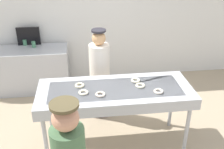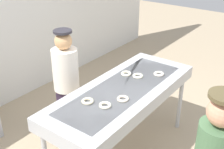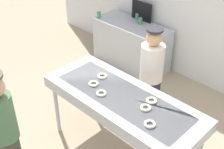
% 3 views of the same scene
% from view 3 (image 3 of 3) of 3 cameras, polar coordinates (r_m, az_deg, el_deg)
% --- Properties ---
extents(fryer_conveyor, '(2.12, 0.83, 0.98)m').
position_cam_3_polar(fryer_conveyor, '(3.80, 1.91, -5.10)').
color(fryer_conveyor, '#B7BABF').
rests_on(fryer_conveyor, ground).
extents(sugar_donut_0, '(0.14, 0.14, 0.03)m').
position_cam_3_polar(sugar_donut_0, '(4.09, -1.84, -0.28)').
color(sugar_donut_0, '#FDF0C4').
rests_on(sugar_donut_0, fryer_conveyor).
extents(sugar_donut_1, '(0.15, 0.15, 0.03)m').
position_cam_3_polar(sugar_donut_1, '(3.95, -3.47, -1.71)').
color(sugar_donut_1, white).
rests_on(sugar_donut_1, fryer_conveyor).
extents(sugar_donut_2, '(0.14, 0.14, 0.03)m').
position_cam_3_polar(sugar_donut_2, '(3.78, -2.03, -3.51)').
color(sugar_donut_2, '#F5E2C8').
rests_on(sugar_donut_2, fryer_conveyor).
extents(sugar_donut_3, '(0.16, 0.16, 0.03)m').
position_cam_3_polar(sugar_donut_3, '(3.58, 6.28, -6.17)').
color(sugar_donut_3, white).
rests_on(sugar_donut_3, fryer_conveyor).
extents(sugar_donut_4, '(0.19, 0.19, 0.03)m').
position_cam_3_polar(sugar_donut_4, '(3.69, 7.38, -4.83)').
color(sugar_donut_4, '#FCF2CF').
rests_on(sugar_donut_4, fryer_conveyor).
extents(sugar_donut_5, '(0.17, 0.17, 0.03)m').
position_cam_3_polar(sugar_donut_5, '(3.37, 7.06, -9.17)').
color(sugar_donut_5, white).
rests_on(sugar_donut_5, fryer_conveyor).
extents(worker_baker, '(0.33, 0.33, 1.57)m').
position_cam_3_polar(worker_baker, '(4.38, 7.33, 0.26)').
color(worker_baker, '#2C1F32').
rests_on(worker_baker, ground).
extents(customer_waiting, '(0.31, 0.31, 1.62)m').
position_cam_3_polar(customer_waiting, '(3.62, -19.49, -9.57)').
color(customer_waiting, '#3A3B2E').
rests_on(customer_waiting, ground).
extents(prep_counter, '(1.51, 0.63, 0.88)m').
position_cam_3_polar(prep_counter, '(6.04, 3.61, 5.56)').
color(prep_counter, '#B7BABF').
rests_on(prep_counter, ground).
extents(paper_cup_0, '(0.08, 0.08, 0.12)m').
position_cam_3_polar(paper_cup_0, '(5.84, 5.28, 9.91)').
color(paper_cup_0, '#4C8C66').
rests_on(paper_cup_0, prep_counter).
extents(paper_cup_1, '(0.08, 0.08, 0.12)m').
position_cam_3_polar(paper_cup_1, '(6.06, 4.74, 10.81)').
color(paper_cup_1, '#4C8C66').
rests_on(paper_cup_1, prep_counter).
extents(paper_cup_2, '(0.08, 0.08, 0.12)m').
position_cam_3_polar(paper_cup_2, '(6.10, -2.46, 11.06)').
color(paper_cup_2, '#4C8C66').
rests_on(paper_cup_2, prep_counter).
extents(menu_display, '(0.45, 0.04, 0.36)m').
position_cam_3_polar(menu_display, '(5.97, 5.54, 11.69)').
color(menu_display, black).
rests_on(menu_display, prep_counter).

